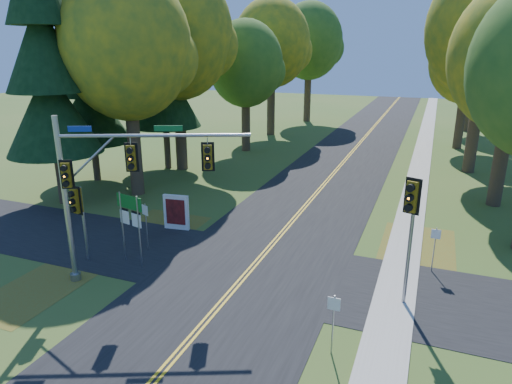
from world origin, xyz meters
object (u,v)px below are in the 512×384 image
(info_kiosk, at_px, (176,212))
(traffic_mast, at_px, (111,178))
(east_signal_pole, at_px, (411,211))
(route_sign_cluster, at_px, (130,215))

(info_kiosk, bearing_deg, traffic_mast, -90.34)
(east_signal_pole, bearing_deg, route_sign_cluster, -157.15)
(traffic_mast, relative_size, route_sign_cluster, 2.13)
(traffic_mast, relative_size, east_signal_pole, 1.40)
(east_signal_pole, xyz_separation_m, info_kiosk, (-11.98, 3.55, -2.90))
(traffic_mast, height_order, route_sign_cluster, traffic_mast)
(route_sign_cluster, xyz_separation_m, info_kiosk, (-0.28, 4.27, -1.39))
(info_kiosk, bearing_deg, east_signal_pole, -23.35)
(traffic_mast, distance_m, east_signal_pole, 11.55)
(east_signal_pole, bearing_deg, info_kiosk, -177.19)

